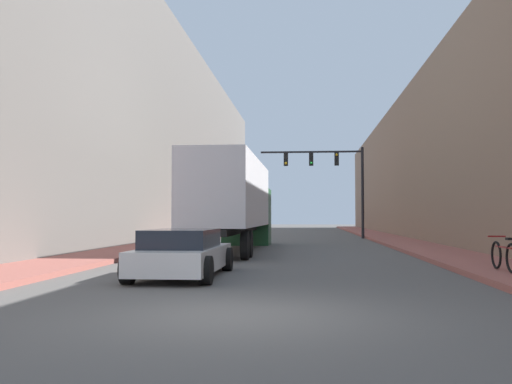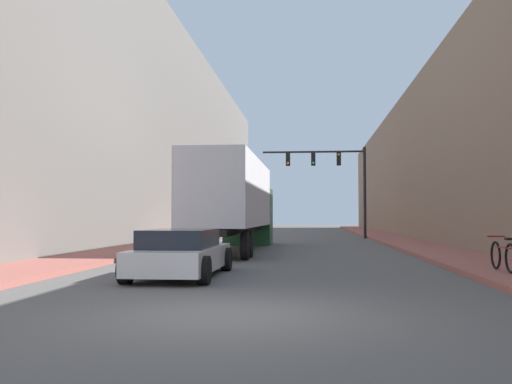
# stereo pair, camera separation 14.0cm
# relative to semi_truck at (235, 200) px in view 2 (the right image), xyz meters

# --- Properties ---
(ground_plane) EXTENTS (200.00, 200.00, 0.00)m
(ground_plane) POSITION_rel_semi_truck_xyz_m (2.11, -16.19, -2.22)
(ground_plane) COLOR #565451
(sidewalk_right) EXTENTS (2.54, 80.00, 0.15)m
(sidewalk_right) POSITION_rel_semi_truck_xyz_m (8.41, 13.81, -2.14)
(sidewalk_right) COLOR #9E564C
(sidewalk_right) RESTS_ON ground
(sidewalk_left) EXTENTS (2.54, 80.00, 0.15)m
(sidewalk_left) POSITION_rel_semi_truck_xyz_m (-4.20, 13.81, -2.14)
(sidewalk_left) COLOR #9E564C
(sidewalk_left) RESTS_ON ground
(building_right) EXTENTS (6.00, 80.00, 9.99)m
(building_right) POSITION_rel_semi_truck_xyz_m (12.69, 13.81, 2.78)
(building_right) COLOR #846B56
(building_right) RESTS_ON ground
(building_left) EXTENTS (6.00, 80.00, 14.74)m
(building_left) POSITION_rel_semi_truck_xyz_m (-8.47, 13.81, 5.15)
(building_left) COLOR #66605B
(building_left) RESTS_ON ground
(semi_truck) EXTENTS (2.45, 12.99, 3.85)m
(semi_truck) POSITION_rel_semi_truck_xyz_m (0.00, 0.00, 0.00)
(semi_truck) COLOR silver
(semi_truck) RESTS_ON ground
(sedan_car) EXTENTS (2.02, 4.60, 1.18)m
(sedan_car) POSITION_rel_semi_truck_xyz_m (0.13, -10.83, -1.64)
(sedan_car) COLOR silver
(sedan_car) RESTS_ON ground
(traffic_signal_gantry) EXTENTS (7.13, 0.35, 6.29)m
(traffic_signal_gantry) POSITION_rel_semi_truck_xyz_m (5.04, 14.76, 2.31)
(traffic_signal_gantry) COLOR black
(traffic_signal_gantry) RESTS_ON ground
(parked_bicycle) EXTENTS (0.44, 1.83, 0.86)m
(parked_bicycle) POSITION_rel_semi_truck_xyz_m (8.06, -10.22, -1.68)
(parked_bicycle) COLOR black
(parked_bicycle) RESTS_ON sidewalk_right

